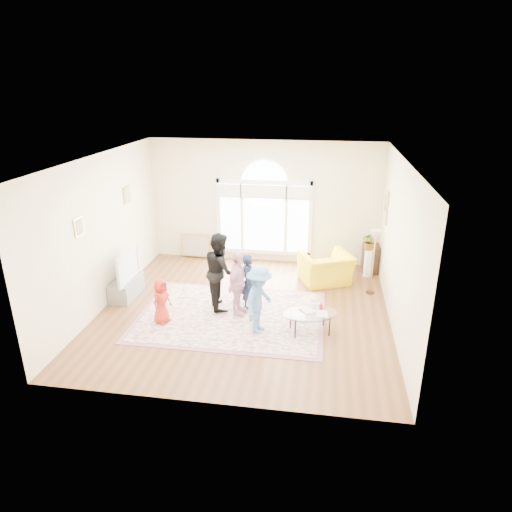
% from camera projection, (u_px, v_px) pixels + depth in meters
% --- Properties ---
extents(ground, '(6.00, 6.00, 0.00)m').
position_uv_depth(ground, '(244.00, 311.00, 9.67)').
color(ground, brown).
rests_on(ground, ground).
extents(room_shell, '(6.00, 6.00, 6.00)m').
position_uv_depth(room_shell, '(264.00, 205.00, 11.72)').
color(room_shell, beige).
rests_on(room_shell, ground).
extents(area_rug, '(3.60, 2.60, 0.02)m').
position_uv_depth(area_rug, '(231.00, 316.00, 9.45)').
color(area_rug, beige).
rests_on(area_rug, ground).
extents(rug_border, '(3.80, 2.80, 0.01)m').
position_uv_depth(rug_border, '(231.00, 316.00, 9.45)').
color(rug_border, '#9C6172').
rests_on(rug_border, ground).
extents(tv_console, '(0.45, 1.00, 0.42)m').
position_uv_depth(tv_console, '(127.00, 287.00, 10.26)').
color(tv_console, gray).
rests_on(tv_console, ground).
extents(television, '(0.18, 1.16, 0.67)m').
position_uv_depth(television, '(124.00, 265.00, 10.07)').
color(television, black).
rests_on(television, tv_console).
extents(coffee_table, '(1.21, 0.97, 0.54)m').
position_uv_depth(coffee_table, '(310.00, 314.00, 8.71)').
color(coffee_table, silver).
rests_on(coffee_table, ground).
extents(armchair, '(1.44, 1.37, 0.74)m').
position_uv_depth(armchair, '(326.00, 268.00, 10.89)').
color(armchair, yellow).
rests_on(armchair, ground).
extents(side_cabinet, '(0.40, 0.50, 0.70)m').
position_uv_depth(side_cabinet, '(370.00, 258.00, 11.59)').
color(side_cabinet, black).
rests_on(side_cabinet, ground).
extents(floor_lamp, '(0.28, 0.28, 1.51)m').
position_uv_depth(floor_lamp, '(375.00, 240.00, 10.04)').
color(floor_lamp, black).
rests_on(floor_lamp, ground).
extents(plant_pedestal, '(0.20, 0.20, 0.70)m').
position_uv_depth(plant_pedestal, '(368.00, 263.00, 11.27)').
color(plant_pedestal, white).
rests_on(plant_pedestal, ground).
extents(potted_plant, '(0.45, 0.40, 0.45)m').
position_uv_depth(potted_plant, '(370.00, 241.00, 11.06)').
color(potted_plant, '#33722D').
rests_on(potted_plant, plant_pedestal).
extents(leaning_picture, '(0.80, 0.14, 0.62)m').
position_uv_depth(leaning_picture, '(196.00, 257.00, 12.61)').
color(leaning_picture, tan).
rests_on(leaning_picture, ground).
extents(child_red, '(0.44, 0.53, 0.94)m').
position_uv_depth(child_red, '(161.00, 301.00, 9.02)').
color(child_red, red).
rests_on(child_red, area_rug).
extents(child_navy, '(0.36, 0.48, 1.20)m').
position_uv_depth(child_navy, '(249.00, 281.00, 9.58)').
color(child_navy, '#162138').
rests_on(child_navy, area_rug).
extents(child_black, '(0.88, 0.98, 1.65)m').
position_uv_depth(child_black, '(220.00, 271.00, 9.53)').
color(child_black, black).
rests_on(child_black, area_rug).
extents(child_pink, '(0.48, 0.85, 1.36)m').
position_uv_depth(child_pink, '(238.00, 284.00, 9.28)').
color(child_pink, '#E6A1B7').
rests_on(child_pink, area_rug).
extents(child_blue, '(0.73, 0.98, 1.34)m').
position_uv_depth(child_blue, '(259.00, 300.00, 8.61)').
color(child_blue, '#5185C4').
rests_on(child_blue, area_rug).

